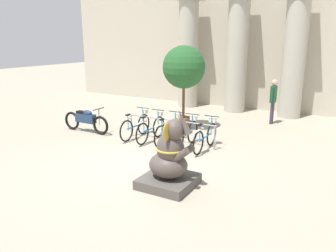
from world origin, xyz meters
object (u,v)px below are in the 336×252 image
(bicycle_1, at_px, (151,128))
(motorcycle, at_px, (86,120))
(potted_tree, at_px, (184,70))
(bicycle_2, at_px, (169,131))
(bicycle_4, at_px, (206,136))
(person_pedestrian, at_px, (273,97))
(elephant_statue, at_px, (170,160))
(bicycle_0, at_px, (136,126))
(bicycle_3, at_px, (186,134))

(bicycle_1, height_order, motorcycle, bicycle_1)
(motorcycle, distance_m, potted_tree, 3.94)
(bicycle_2, height_order, potted_tree, potted_tree)
(bicycle_4, xyz_separation_m, person_pedestrian, (1.03, 4.22, 0.64))
(elephant_statue, distance_m, potted_tree, 5.22)
(bicycle_2, xyz_separation_m, potted_tree, (-0.39, 1.81, 1.77))
(bicycle_0, distance_m, motorcycle, 1.97)
(elephant_statue, distance_m, person_pedestrian, 7.03)
(bicycle_1, distance_m, bicycle_4, 1.92)
(bicycle_2, distance_m, motorcycle, 3.24)
(potted_tree, bearing_deg, elephant_statue, -66.63)
(bicycle_0, relative_size, bicycle_2, 1.00)
(bicycle_3, xyz_separation_m, bicycle_4, (0.64, 0.03, 0.00))
(bicycle_0, height_order, motorcycle, bicycle_0)
(bicycle_4, bearing_deg, elephant_statue, -83.73)
(motorcycle, bearing_deg, elephant_statue, -26.95)
(bicycle_1, bearing_deg, motorcycle, -173.47)
(bicycle_2, bearing_deg, bicycle_0, 179.79)
(bicycle_0, bearing_deg, motorcycle, -170.33)
(bicycle_2, bearing_deg, bicycle_3, -3.89)
(bicycle_4, bearing_deg, person_pedestrian, 76.32)
(bicycle_0, relative_size, potted_tree, 0.57)
(bicycle_0, xyz_separation_m, motorcycle, (-1.94, -0.33, 0.04))
(bicycle_4, bearing_deg, bicycle_3, -177.02)
(elephant_statue, relative_size, person_pedestrian, 1.06)
(bicycle_0, distance_m, person_pedestrian, 5.57)
(motorcycle, bearing_deg, bicycle_1, 6.53)
(bicycle_0, bearing_deg, bicycle_2, -0.21)
(bicycle_4, distance_m, person_pedestrian, 4.39)
(motorcycle, bearing_deg, bicycle_2, 5.78)
(potted_tree, bearing_deg, bicycle_0, -116.21)
(bicycle_4, xyz_separation_m, potted_tree, (-1.67, 1.82, 1.77))
(bicycle_1, bearing_deg, bicycle_3, -0.59)
(bicycle_2, distance_m, potted_tree, 2.56)
(bicycle_1, distance_m, bicycle_2, 0.64)
(bicycle_0, height_order, person_pedestrian, person_pedestrian)
(bicycle_2, relative_size, potted_tree, 0.57)
(motorcycle, height_order, potted_tree, potted_tree)
(elephant_statue, bearing_deg, bicycle_1, 129.07)
(bicycle_1, bearing_deg, elephant_statue, -50.93)
(bicycle_1, distance_m, person_pedestrian, 5.21)
(bicycle_3, xyz_separation_m, motorcycle, (-3.86, -0.28, 0.04))
(bicycle_4, bearing_deg, motorcycle, -175.99)
(person_pedestrian, xyz_separation_m, potted_tree, (-2.70, -2.41, 1.13))
(bicycle_2, distance_m, elephant_statue, 3.20)
(bicycle_4, bearing_deg, bicycle_1, -179.40)
(bicycle_2, xyz_separation_m, elephant_statue, (1.58, -2.77, 0.21))
(elephant_statue, height_order, motorcycle, elephant_statue)
(bicycle_0, xyz_separation_m, bicycle_1, (0.64, -0.04, 0.00))
(bicycle_2, bearing_deg, potted_tree, 102.30)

